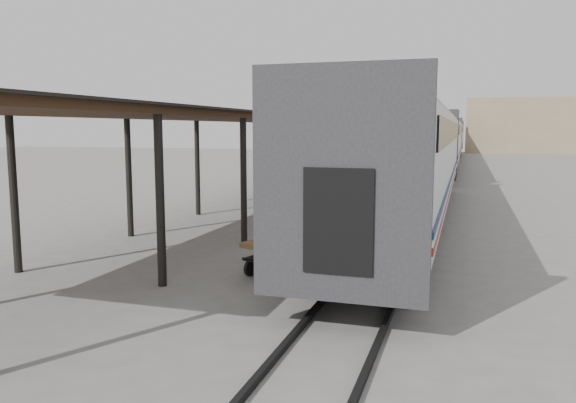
# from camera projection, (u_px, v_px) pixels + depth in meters

# --- Properties ---
(ground) EXTENTS (160.00, 160.00, 0.00)m
(ground) POSITION_uv_depth(u_px,v_px,m) (249.00, 270.00, 14.39)
(ground) COLOR slate
(ground) RESTS_ON ground
(train) EXTENTS (3.45, 76.01, 4.01)m
(train) POSITION_uv_depth(u_px,v_px,m) (440.00, 140.00, 45.03)
(train) COLOR silver
(train) RESTS_ON ground
(canopy) EXTENTS (4.90, 64.30, 4.15)m
(canopy) POSITION_uv_depth(u_px,v_px,m) (333.00, 122.00, 37.58)
(canopy) COLOR #422B19
(canopy) RESTS_ON ground
(rails) EXTENTS (1.54, 150.00, 0.12)m
(rails) POSITION_uv_depth(u_px,v_px,m) (440.00, 172.00, 45.56)
(rails) COLOR black
(rails) RESTS_ON ground
(building_far) EXTENTS (18.00, 10.00, 8.00)m
(building_far) POSITION_uv_depth(u_px,v_px,m) (529.00, 126.00, 83.41)
(building_far) COLOR tan
(building_far) RESTS_ON ground
(building_left) EXTENTS (12.00, 8.00, 6.00)m
(building_left) POSITION_uv_depth(u_px,v_px,m) (372.00, 132.00, 94.51)
(building_left) COLOR tan
(building_left) RESTS_ON ground
(baggage_cart) EXTENTS (1.97, 2.68, 0.86)m
(baggage_cart) POSITION_uv_depth(u_px,v_px,m) (290.00, 246.00, 14.13)
(baggage_cart) COLOR brown
(baggage_cart) RESTS_ON ground
(suitcase_stack) EXTENTS (1.42, 1.26, 0.57)m
(suitcase_stack) POSITION_uv_depth(u_px,v_px,m) (293.00, 228.00, 14.43)
(suitcase_stack) COLOR #373639
(suitcase_stack) RESTS_ON baggage_cart
(luggage_tug) EXTENTS (1.27, 1.77, 1.43)m
(luggage_tug) POSITION_uv_depth(u_px,v_px,m) (326.00, 187.00, 28.17)
(luggage_tug) COLOR maroon
(luggage_tug) RESTS_ON ground
(porter) EXTENTS (0.50, 0.69, 1.75)m
(porter) POSITION_uv_depth(u_px,v_px,m) (288.00, 207.00, 13.33)
(porter) COLOR navy
(porter) RESTS_ON baggage_cart
(pedestrian) EXTENTS (1.23, 0.68, 1.98)m
(pedestrian) POSITION_uv_depth(u_px,v_px,m) (303.00, 184.00, 26.48)
(pedestrian) COLOR black
(pedestrian) RESTS_ON ground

